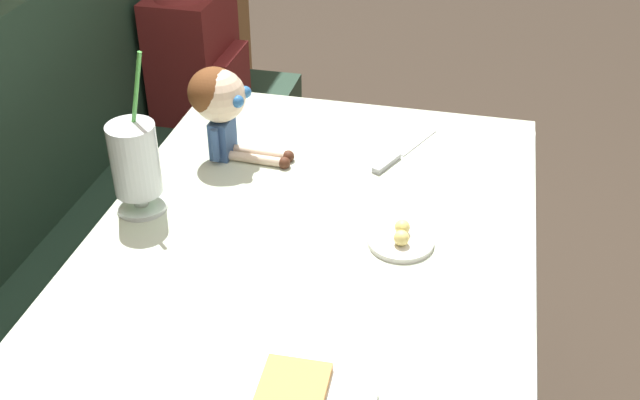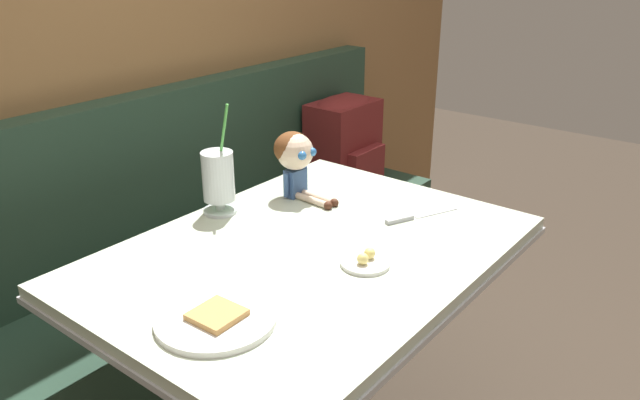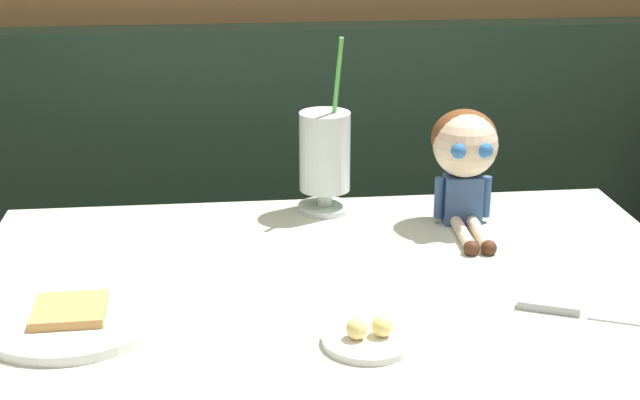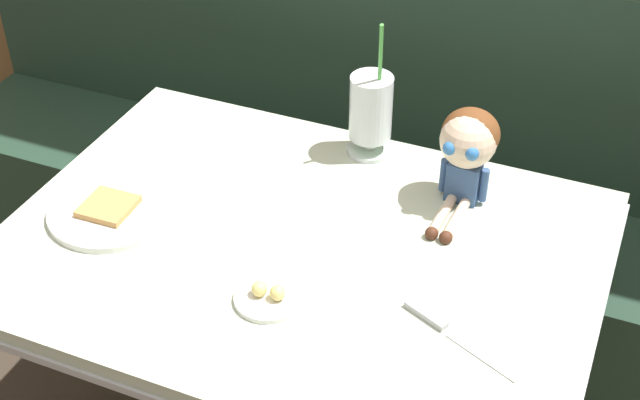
{
  "view_description": "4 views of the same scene",
  "coord_description": "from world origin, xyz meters",
  "px_view_note": "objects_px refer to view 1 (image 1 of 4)",
  "views": [
    {
      "loc": [
        -1.09,
        -0.09,
        1.57
      ],
      "look_at": [
        0.06,
        0.18,
        0.78
      ],
      "focal_mm": 43.03,
      "sensor_mm": 36.0,
      "label": 1
    },
    {
      "loc": [
        -1.09,
        -0.72,
        1.47
      ],
      "look_at": [
        0.06,
        0.19,
        0.85
      ],
      "focal_mm": 35.23,
      "sensor_mm": 36.0,
      "label": 2
    },
    {
      "loc": [
        -0.16,
        -1.03,
        1.31
      ],
      "look_at": [
        -0.02,
        0.25,
        0.86
      ],
      "focal_mm": 51.96,
      "sensor_mm": 36.0,
      "label": 3
    },
    {
      "loc": [
        0.54,
        -0.99,
        1.81
      ],
      "look_at": [
        0.02,
        0.24,
        0.8
      ],
      "focal_mm": 50.16,
      "sensor_mm": 36.0,
      "label": 4
    }
  ],
  "objects_px": {
    "toast_plate": "(290,389)",
    "backpack": "(195,46)",
    "butter_knife": "(395,157)",
    "milkshake_glass": "(135,164)",
    "butter_saucer": "(401,239)",
    "seated_doll": "(220,101)"
  },
  "relations": [
    {
      "from": "toast_plate",
      "to": "backpack",
      "type": "xyz_separation_m",
      "value": [
        1.35,
        0.66,
        -0.09
      ]
    },
    {
      "from": "butter_saucer",
      "to": "backpack",
      "type": "bearing_deg",
      "value": 38.5
    },
    {
      "from": "butter_knife",
      "to": "seated_doll",
      "type": "xyz_separation_m",
      "value": [
        -0.07,
        0.36,
        0.12
      ]
    },
    {
      "from": "butter_saucer",
      "to": "milkshake_glass",
      "type": "bearing_deg",
      "value": 89.96
    },
    {
      "from": "seated_doll",
      "to": "backpack",
      "type": "relative_size",
      "value": 0.54
    },
    {
      "from": "milkshake_glass",
      "to": "backpack",
      "type": "xyz_separation_m",
      "value": [
        0.96,
        0.26,
        -0.18
      ]
    },
    {
      "from": "butter_saucer",
      "to": "butter_knife",
      "type": "bearing_deg",
      "value": 10.2
    },
    {
      "from": "milkshake_glass",
      "to": "seated_doll",
      "type": "height_order",
      "value": "milkshake_glass"
    },
    {
      "from": "toast_plate",
      "to": "butter_knife",
      "type": "relative_size",
      "value": 1.12
    },
    {
      "from": "toast_plate",
      "to": "butter_knife",
      "type": "height_order",
      "value": "toast_plate"
    },
    {
      "from": "toast_plate",
      "to": "butter_saucer",
      "type": "height_order",
      "value": "butter_saucer"
    },
    {
      "from": "butter_knife",
      "to": "backpack",
      "type": "distance_m",
      "value": 0.98
    },
    {
      "from": "milkshake_glass",
      "to": "butter_knife",
      "type": "distance_m",
      "value": 0.54
    },
    {
      "from": "milkshake_glass",
      "to": "backpack",
      "type": "bearing_deg",
      "value": 15.38
    },
    {
      "from": "toast_plate",
      "to": "milkshake_glass",
      "type": "height_order",
      "value": "milkshake_glass"
    },
    {
      "from": "toast_plate",
      "to": "seated_doll",
      "type": "xyz_separation_m",
      "value": [
        0.61,
        0.31,
        0.12
      ]
    },
    {
      "from": "butter_knife",
      "to": "backpack",
      "type": "bearing_deg",
      "value": 46.86
    },
    {
      "from": "butter_saucer",
      "to": "toast_plate",
      "type": "bearing_deg",
      "value": 164.96
    },
    {
      "from": "butter_saucer",
      "to": "butter_knife",
      "type": "distance_m",
      "value": 0.3
    },
    {
      "from": "butter_knife",
      "to": "backpack",
      "type": "height_order",
      "value": "backpack"
    },
    {
      "from": "butter_saucer",
      "to": "backpack",
      "type": "xyz_separation_m",
      "value": [
        0.96,
        0.76,
        -0.09
      ]
    },
    {
      "from": "toast_plate",
      "to": "seated_doll",
      "type": "relative_size",
      "value": 1.14
    }
  ]
}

